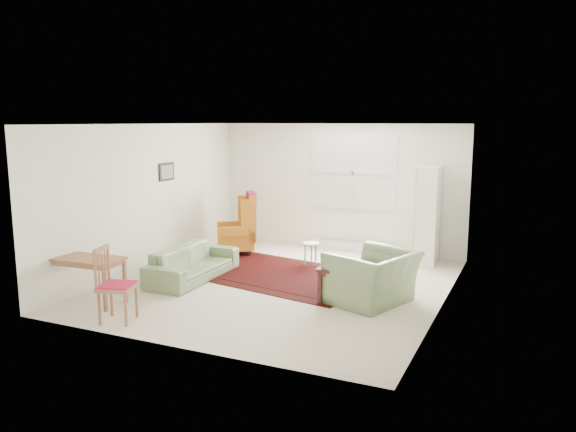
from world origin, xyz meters
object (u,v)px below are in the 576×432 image
at_px(sofa, 193,257).
at_px(wingback_chair, 235,223).
at_px(stool, 311,254).
at_px(cabinet, 428,215).
at_px(armchair, 373,272).
at_px(coffee_table, 343,283).
at_px(desk_chair, 117,285).
at_px(desk, 87,280).

relative_size(sofa, wingback_chair, 1.53).
distance_m(sofa, stool, 2.15).
xyz_separation_m(wingback_chair, cabinet, (3.53, 0.79, 0.28)).
bearing_deg(sofa, armchair, -90.88).
distance_m(coffee_table, cabinet, 2.87).
relative_size(armchair, coffee_table, 1.81).
relative_size(coffee_table, cabinet, 0.36).
height_order(stool, desk_chair, desk_chair).
distance_m(cabinet, desk_chair, 5.61).
distance_m(armchair, coffee_table, 0.45).
bearing_deg(cabinet, stool, -152.41).
bearing_deg(armchair, coffee_table, -58.01).
xyz_separation_m(sofa, coffee_table, (2.60, -0.08, -0.11)).
xyz_separation_m(wingback_chair, coffee_table, (2.86, -1.93, -0.34)).
xyz_separation_m(wingback_chair, desk, (-0.41, -3.50, -0.27)).
height_order(cabinet, desk, cabinet).
distance_m(cabinet, desk, 5.85).
distance_m(sofa, desk, 1.78).
height_order(wingback_chair, coffee_table, wingback_chair).
bearing_deg(sofa, coffee_table, -92.74).
height_order(wingback_chair, desk, wingback_chair).
distance_m(armchair, stool, 2.25).
xyz_separation_m(sofa, desk_chair, (0.24, -2.06, 0.12)).
height_order(sofa, coffee_table, sofa).
bearing_deg(desk, desk_chair, -24.30).
relative_size(sofa, coffee_table, 2.91).
distance_m(armchair, wingback_chair, 3.75).
distance_m(stool, desk, 3.86).
relative_size(armchair, stool, 2.73).
bearing_deg(stool, wingback_chair, 171.23).
xyz_separation_m(stool, desk, (-2.09, -3.24, 0.12)).
xyz_separation_m(wingback_chair, desk_chair, (0.50, -3.91, -0.11)).
bearing_deg(armchair, stool, -115.15).
bearing_deg(desk, stool, 57.19).
distance_m(wingback_chair, coffee_table, 3.47).
bearing_deg(coffee_table, armchair, 12.04).
distance_m(armchair, cabinet, 2.68).
bearing_deg(wingback_chair, coffee_table, 21.17).
xyz_separation_m(armchair, wingback_chair, (-3.26, 1.85, 0.16)).
distance_m(sofa, desk_chair, 2.07).
bearing_deg(desk_chair, sofa, -10.35).
xyz_separation_m(cabinet, desk_chair, (-3.04, -4.70, -0.39)).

